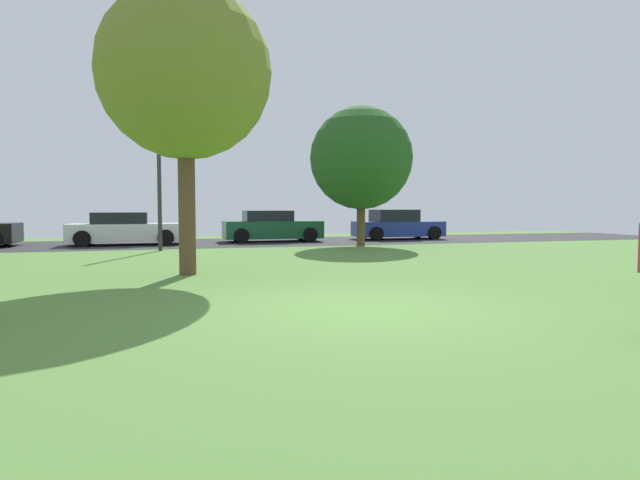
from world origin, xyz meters
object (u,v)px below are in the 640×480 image
(oak_tree_center, at_px, (361,158))
(oak_tree_right, at_px, (185,73))
(parked_car_green, at_px, (272,227))
(parked_car_blue, at_px, (397,226))
(street_lamp_post, at_px, (159,187))
(parked_car_white, at_px, (125,230))

(oak_tree_center, bearing_deg, oak_tree_right, -132.59)
(oak_tree_center, relative_size, parked_car_green, 1.28)
(parked_car_blue, bearing_deg, street_lamp_post, -159.44)
(parked_car_green, bearing_deg, street_lamp_post, -140.04)
(oak_tree_right, distance_m, parked_car_white, 11.61)
(oak_tree_right, relative_size, parked_car_white, 1.46)
(oak_tree_right, height_order, parked_car_white, oak_tree_right)
(oak_tree_right, relative_size, parked_car_blue, 1.53)
(parked_car_green, height_order, street_lamp_post, street_lamp_post)
(parked_car_white, bearing_deg, parked_car_blue, 2.45)
(parked_car_white, height_order, parked_car_blue, parked_car_blue)
(oak_tree_right, relative_size, street_lamp_post, 1.43)
(oak_tree_center, height_order, parked_car_green, oak_tree_center)
(parked_car_green, bearing_deg, oak_tree_right, -110.43)
(street_lamp_post, bearing_deg, parked_car_white, 111.16)
(parked_car_white, distance_m, parked_car_green, 6.17)
(oak_tree_center, height_order, parked_car_white, oak_tree_center)
(parked_car_green, distance_m, street_lamp_post, 6.43)
(parked_car_blue, relative_size, street_lamp_post, 0.94)
(oak_tree_right, xyz_separation_m, oak_tree_center, (7.11, 7.73, -1.03))
(oak_tree_center, height_order, street_lamp_post, oak_tree_center)
(oak_tree_center, relative_size, street_lamp_post, 1.23)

